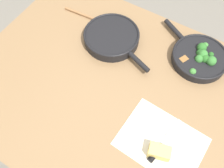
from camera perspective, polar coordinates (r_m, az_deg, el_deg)
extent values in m
plane|color=slate|center=(1.87, 0.00, -12.18)|extent=(14.00, 14.00, 0.00)
cube|color=olive|center=(1.17, 0.00, -0.85)|extent=(1.34, 1.04, 0.03)
cylinder|color=#BCBCC1|center=(1.92, -8.80, 12.21)|extent=(0.05, 0.05, 0.75)
cylinder|color=black|center=(1.28, 19.33, 5.56)|extent=(0.26, 0.26, 0.04)
torus|color=black|center=(1.27, 19.60, 6.10)|extent=(0.27, 0.27, 0.01)
cylinder|color=black|center=(1.35, 14.01, 12.01)|extent=(0.14, 0.09, 0.02)
cylinder|color=#245B1C|center=(1.29, 19.16, 5.59)|extent=(0.01, 0.01, 0.02)
sphere|color=#2D6B28|center=(1.27, 19.40, 6.07)|extent=(0.03, 0.03, 0.03)
cylinder|color=#2C6823|center=(1.28, 19.67, 5.63)|extent=(0.02, 0.02, 0.03)
sphere|color=#387A33|center=(1.26, 20.06, 6.38)|extent=(0.05, 0.05, 0.05)
cylinder|color=#357027|center=(1.34, 20.30, 7.82)|extent=(0.01, 0.01, 0.02)
sphere|color=#428438|center=(1.32, 20.54, 8.29)|extent=(0.03, 0.03, 0.03)
cylinder|color=#205218|center=(1.28, 20.10, 4.81)|extent=(0.01, 0.01, 0.02)
sphere|color=#286023|center=(1.26, 20.46, 5.48)|extent=(0.04, 0.04, 0.04)
cylinder|color=#2C6823|center=(1.27, 18.94, 4.81)|extent=(0.01, 0.01, 0.02)
sphere|color=#387A33|center=(1.25, 19.26, 5.45)|extent=(0.04, 0.04, 0.04)
cylinder|color=#205218|center=(1.31, 21.40, 5.77)|extent=(0.01, 0.01, 0.02)
sphere|color=#286023|center=(1.30, 21.65, 6.22)|extent=(0.03, 0.03, 0.03)
cylinder|color=#245B1C|center=(1.31, 19.47, 7.10)|extent=(0.02, 0.02, 0.03)
sphere|color=#2D6B28|center=(1.29, 19.85, 7.86)|extent=(0.05, 0.05, 0.05)
cylinder|color=#205218|center=(1.29, 19.23, 6.05)|extent=(0.01, 0.01, 0.02)
sphere|color=#286023|center=(1.27, 19.55, 6.69)|extent=(0.04, 0.04, 0.04)
cylinder|color=#2C6823|center=(1.28, 21.33, 4.19)|extent=(0.02, 0.02, 0.03)
sphere|color=#387A33|center=(1.25, 21.75, 4.93)|extent=(0.05, 0.05, 0.05)
cylinder|color=#357027|center=(1.22, 17.70, 2.21)|extent=(0.01, 0.01, 0.02)
sphere|color=#428438|center=(1.21, 17.95, 2.71)|extent=(0.03, 0.03, 0.03)
cube|color=olive|center=(1.24, 15.95, 5.15)|extent=(0.04, 0.05, 0.03)
cube|color=#AD7F4C|center=(1.29, 18.49, 6.99)|extent=(0.04, 0.04, 0.03)
cube|color=#AD7F4C|center=(1.28, 20.09, 5.32)|extent=(0.04, 0.04, 0.03)
cube|color=olive|center=(1.28, 19.83, 5.50)|extent=(0.05, 0.05, 0.03)
cube|color=olive|center=(1.23, 19.73, 2.08)|extent=(0.03, 0.04, 0.03)
cube|color=olive|center=(1.28, 19.55, 5.60)|extent=(0.05, 0.05, 0.03)
cylinder|color=black|center=(1.29, -0.11, 10.60)|extent=(0.28, 0.28, 0.05)
torus|color=black|center=(1.27, -0.12, 11.32)|extent=(0.28, 0.28, 0.01)
cylinder|color=black|center=(1.19, 6.15, 5.06)|extent=(0.13, 0.07, 0.02)
cylinder|color=#EAD170|center=(1.29, -0.11, 10.44)|extent=(0.23, 0.23, 0.02)
cylinder|color=#996B42|center=(1.42, -5.66, 15.15)|extent=(0.28, 0.03, 0.02)
ellipsoid|color=#996B42|center=(1.36, 0.48, 13.03)|extent=(0.07, 0.04, 0.02)
cube|color=silver|center=(1.07, 11.23, -12.80)|extent=(0.35, 0.27, 0.00)
cube|color=silver|center=(1.09, 13.49, -10.83)|extent=(0.05, 0.14, 0.01)
cylinder|color=black|center=(1.04, 10.03, -15.22)|extent=(0.04, 0.09, 0.02)
cube|color=#EACC66|center=(1.03, 10.76, -14.98)|extent=(0.10, 0.07, 0.05)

